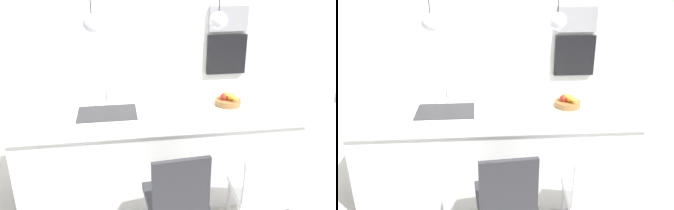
{
  "view_description": "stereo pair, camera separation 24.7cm",
  "coord_description": "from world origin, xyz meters",
  "views": [
    {
      "loc": [
        -0.37,
        -3.14,
        2.24
      ],
      "look_at": [
        0.1,
        0.0,
        0.95
      ],
      "focal_mm": 37.7,
      "sensor_mm": 36.0,
      "label": 1
    },
    {
      "loc": [
        -0.13,
        -3.17,
        2.24
      ],
      "look_at": [
        0.1,
        0.0,
        0.95
      ],
      "focal_mm": 37.7,
      "sensor_mm": 36.0,
      "label": 2
    }
  ],
  "objects": [
    {
      "name": "chair_near",
      "position": [
        -0.72,
        -0.86,
        0.49
      ],
      "size": [
        0.46,
        0.42,
        0.88
      ],
      "color": "silver",
      "rests_on": "ground"
    },
    {
      "name": "pendant_light_left",
      "position": [
        -0.56,
        0.0,
        1.75
      ],
      "size": [
        0.16,
        0.16,
        0.76
      ],
      "color": "silver"
    },
    {
      "name": "oven",
      "position": [
        1.17,
        1.58,
        1.02
      ],
      "size": [
        0.56,
        0.08,
        0.56
      ],
      "primitive_type": "cube",
      "color": "black",
      "rests_on": "back_wall"
    },
    {
      "name": "back_wall",
      "position": [
        0.0,
        1.65,
        1.3
      ],
      "size": [
        6.0,
        0.1,
        2.6
      ],
      "primitive_type": "cube",
      "color": "white",
      "rests_on": "ground"
    },
    {
      "name": "sink_basin",
      "position": [
        -0.49,
        0.0,
        0.89
      ],
      "size": [
        0.56,
        0.4,
        0.02
      ],
      "primitive_type": "cube",
      "color": "#2D2D30",
      "rests_on": "kitchen_island"
    },
    {
      "name": "faucet",
      "position": [
        -0.49,
        0.21,
        1.04
      ],
      "size": [
        0.02,
        0.17,
        0.22
      ],
      "color": "silver",
      "rests_on": "kitchen_island"
    },
    {
      "name": "chair_middle",
      "position": [
        0.04,
        -0.87,
        0.52
      ],
      "size": [
        0.5,
        0.48,
        0.93
      ],
      "color": "#333338",
      "rests_on": "ground"
    },
    {
      "name": "chair_far",
      "position": [
        0.74,
        -0.86,
        0.5
      ],
      "size": [
        0.46,
        0.49,
        0.86
      ],
      "color": "white",
      "rests_on": "ground"
    },
    {
      "name": "kitchen_island",
      "position": [
        0.0,
        0.0,
        0.45
      ],
      "size": [
        2.71,
        0.89,
        0.9
      ],
      "color": "white",
      "rests_on": "ground"
    },
    {
      "name": "pendant_light_right",
      "position": [
        0.56,
        0.0,
        1.75
      ],
      "size": [
        0.16,
        0.16,
        0.76
      ],
      "color": "silver"
    },
    {
      "name": "microwave",
      "position": [
        1.17,
        1.58,
        1.52
      ],
      "size": [
        0.54,
        0.08,
        0.34
      ],
      "primitive_type": "cube",
      "color": "#9E9EA3",
      "rests_on": "back_wall"
    },
    {
      "name": "fruit_bowl",
      "position": [
        0.72,
        0.03,
        0.94
      ],
      "size": [
        0.26,
        0.26,
        0.15
      ],
      "color": "#9E6B38",
      "rests_on": "kitchen_island"
    },
    {
      "name": "floor",
      "position": [
        0.0,
        0.0,
        0.0
      ],
      "size": [
        6.6,
        6.6,
        0.0
      ],
      "primitive_type": "plane",
      "color": "#BCB7AD",
      "rests_on": "ground"
    }
  ]
}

